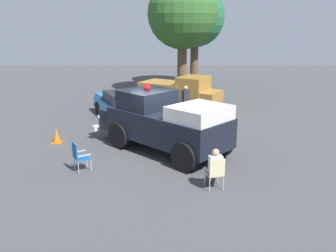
{
  "coord_description": "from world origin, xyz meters",
  "views": [
    {
      "loc": [
        -0.34,
        13.48,
        4.94
      ],
      "look_at": [
        -0.21,
        -0.12,
        1.06
      ],
      "focal_mm": 39.23,
      "sensor_mm": 36.0,
      "label": 1
    }
  ],
  "objects_px": {
    "lawn_chair_near_truck": "(216,171)",
    "spectator_seated": "(214,166)",
    "vintage_fire_truck": "(164,122)",
    "oak_tree_right": "(195,18)",
    "classic_hot_rod": "(120,104)",
    "spectator_standing": "(186,99)",
    "traffic_cone": "(57,136)",
    "parked_pickup": "(180,91)",
    "oak_tree_distant": "(183,14)",
    "lawn_chair_by_car": "(79,155)"
  },
  "relations": [
    {
      "from": "classic_hot_rod",
      "to": "lawn_chair_near_truck",
      "type": "relative_size",
      "value": 4.64
    },
    {
      "from": "spectator_standing",
      "to": "oak_tree_distant",
      "type": "xyz_separation_m",
      "value": [
        0.03,
        -6.32,
        4.44
      ]
    },
    {
      "from": "vintage_fire_truck",
      "to": "spectator_standing",
      "type": "height_order",
      "value": "vintage_fire_truck"
    },
    {
      "from": "spectator_standing",
      "to": "spectator_seated",
      "type": "bearing_deg",
      "value": 93.57
    },
    {
      "from": "parked_pickup",
      "to": "spectator_seated",
      "type": "height_order",
      "value": "parked_pickup"
    },
    {
      "from": "lawn_chair_near_truck",
      "to": "lawn_chair_by_car",
      "type": "bearing_deg",
      "value": -17.25
    },
    {
      "from": "vintage_fire_truck",
      "to": "oak_tree_right",
      "type": "xyz_separation_m",
      "value": [
        -2.09,
        -15.54,
        4.03
      ]
    },
    {
      "from": "parked_pickup",
      "to": "spectator_standing",
      "type": "relative_size",
      "value": 3.03
    },
    {
      "from": "spectator_standing",
      "to": "oak_tree_right",
      "type": "distance_m",
      "value": 10.96
    },
    {
      "from": "parked_pickup",
      "to": "oak_tree_distant",
      "type": "xyz_separation_m",
      "value": [
        -0.23,
        -4.15,
        4.41
      ]
    },
    {
      "from": "spectator_seated",
      "to": "spectator_standing",
      "type": "xyz_separation_m",
      "value": [
        0.55,
        -8.85,
        0.27
      ]
    },
    {
      "from": "parked_pickup",
      "to": "oak_tree_distant",
      "type": "relative_size",
      "value": 0.65
    },
    {
      "from": "spectator_standing",
      "to": "traffic_cone",
      "type": "xyz_separation_m",
      "value": [
        5.6,
        4.56,
        -0.66
      ]
    },
    {
      "from": "spectator_standing",
      "to": "traffic_cone",
      "type": "height_order",
      "value": "spectator_standing"
    },
    {
      "from": "vintage_fire_truck",
      "to": "lawn_chair_by_car",
      "type": "distance_m",
      "value": 3.58
    },
    {
      "from": "vintage_fire_truck",
      "to": "spectator_standing",
      "type": "xyz_separation_m",
      "value": [
        -1.05,
        -5.49,
        -0.23
      ]
    },
    {
      "from": "classic_hot_rod",
      "to": "oak_tree_distant",
      "type": "xyz_separation_m",
      "value": [
        -3.42,
        -6.71,
        4.66
      ]
    },
    {
      "from": "spectator_seated",
      "to": "spectator_standing",
      "type": "relative_size",
      "value": 0.77
    },
    {
      "from": "parked_pickup",
      "to": "lawn_chair_by_car",
      "type": "distance_m",
      "value": 10.42
    },
    {
      "from": "vintage_fire_truck",
      "to": "classic_hot_rod",
      "type": "bearing_deg",
      "value": -64.92
    },
    {
      "from": "classic_hot_rod",
      "to": "lawn_chair_near_truck",
      "type": "height_order",
      "value": "classic_hot_rod"
    },
    {
      "from": "classic_hot_rod",
      "to": "oak_tree_right",
      "type": "relative_size",
      "value": 0.63
    },
    {
      "from": "classic_hot_rod",
      "to": "lawn_chair_by_car",
      "type": "height_order",
      "value": "classic_hot_rod"
    },
    {
      "from": "lawn_chair_near_truck",
      "to": "spectator_standing",
      "type": "bearing_deg",
      "value": -86.25
    },
    {
      "from": "oak_tree_right",
      "to": "traffic_cone",
      "type": "xyz_separation_m",
      "value": [
        6.63,
        14.6,
        -4.92
      ]
    },
    {
      "from": "vintage_fire_truck",
      "to": "lawn_chair_near_truck",
      "type": "relative_size",
      "value": 5.7
    },
    {
      "from": "vintage_fire_truck",
      "to": "oak_tree_right",
      "type": "bearing_deg",
      "value": -97.67
    },
    {
      "from": "lawn_chair_near_truck",
      "to": "spectator_seated",
      "type": "height_order",
      "value": "spectator_seated"
    },
    {
      "from": "classic_hot_rod",
      "to": "spectator_seated",
      "type": "xyz_separation_m",
      "value": [
        -4.0,
        8.46,
        -0.05
      ]
    },
    {
      "from": "vintage_fire_truck",
      "to": "lawn_chair_near_truck",
      "type": "distance_m",
      "value": 3.9
    },
    {
      "from": "lawn_chair_near_truck",
      "to": "spectator_standing",
      "type": "distance_m",
      "value": 9.0
    },
    {
      "from": "lawn_chair_near_truck",
      "to": "spectator_standing",
      "type": "height_order",
      "value": "spectator_standing"
    },
    {
      "from": "spectator_standing",
      "to": "traffic_cone",
      "type": "distance_m",
      "value": 7.25
    },
    {
      "from": "lawn_chair_by_car",
      "to": "spectator_seated",
      "type": "bearing_deg",
      "value": 164.12
    },
    {
      "from": "classic_hot_rod",
      "to": "lawn_chair_near_truck",
      "type": "xyz_separation_m",
      "value": [
        -4.03,
        8.59,
        -0.16
      ]
    },
    {
      "from": "traffic_cone",
      "to": "lawn_chair_near_truck",
      "type": "bearing_deg",
      "value": 144.43
    },
    {
      "from": "lawn_chair_near_truck",
      "to": "oak_tree_right",
      "type": "relative_size",
      "value": 0.14
    },
    {
      "from": "lawn_chair_near_truck",
      "to": "lawn_chair_by_car",
      "type": "xyz_separation_m",
      "value": [
        4.49,
        -1.39,
        0.0
      ]
    },
    {
      "from": "parked_pickup",
      "to": "spectator_standing",
      "type": "distance_m",
      "value": 2.18
    },
    {
      "from": "vintage_fire_truck",
      "to": "parked_pickup",
      "type": "bearing_deg",
      "value": -95.9
    },
    {
      "from": "lawn_chair_near_truck",
      "to": "traffic_cone",
      "type": "xyz_separation_m",
      "value": [
        6.18,
        -4.42,
        -0.28
      ]
    },
    {
      "from": "parked_pickup",
      "to": "oak_tree_right",
      "type": "distance_m",
      "value": 9.04
    },
    {
      "from": "classic_hot_rod",
      "to": "spectator_seated",
      "type": "distance_m",
      "value": 9.36
    },
    {
      "from": "vintage_fire_truck",
      "to": "oak_tree_right",
      "type": "distance_m",
      "value": 16.19
    },
    {
      "from": "classic_hot_rod",
      "to": "oak_tree_right",
      "type": "distance_m",
      "value": 12.21
    },
    {
      "from": "vintage_fire_truck",
      "to": "traffic_cone",
      "type": "distance_m",
      "value": 4.72
    },
    {
      "from": "lawn_chair_near_truck",
      "to": "spectator_standing",
      "type": "xyz_separation_m",
      "value": [
        0.59,
        -8.98,
        0.37
      ]
    },
    {
      "from": "lawn_chair_near_truck",
      "to": "traffic_cone",
      "type": "bearing_deg",
      "value": -35.57
    },
    {
      "from": "lawn_chair_near_truck",
      "to": "spectator_seated",
      "type": "distance_m",
      "value": 0.17
    },
    {
      "from": "vintage_fire_truck",
      "to": "spectator_standing",
      "type": "bearing_deg",
      "value": -100.86
    }
  ]
}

